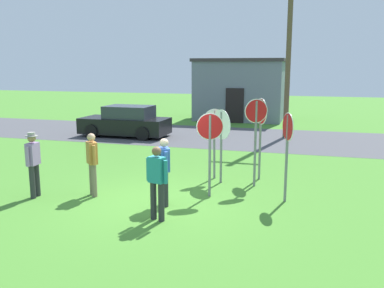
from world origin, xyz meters
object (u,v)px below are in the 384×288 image
object	(u,v)px
stop_sign_low_front	(210,140)
stop_sign_center_cluster	(221,133)
stop_sign_tallest	(287,142)
person_on_left	(163,167)
person_with_sunhat	(157,179)
stop_sign_rear_left	(256,128)
person_in_dark_shirt	(92,161)
stop_sign_rear_right	(261,124)
parked_car_on_street	(126,122)
person_near_signs	(33,161)
utility_pole	(289,39)
stop_sign_far_back	(214,131)

from	to	relation	value
stop_sign_low_front	stop_sign_center_cluster	bearing A→B (deg)	89.54
stop_sign_tallest	person_on_left	world-z (taller)	stop_sign_tallest
stop_sign_center_cluster	person_with_sunhat	xyz separation A→B (m)	(-0.72, -3.38, -0.55)
stop_sign_rear_left	person_in_dark_shirt	bearing A→B (deg)	-152.45
stop_sign_rear_right	stop_sign_tallest	size ratio (longest dim) A/B	1.08
stop_sign_rear_left	person_with_sunhat	xyz separation A→B (m)	(-1.73, -3.30, -0.75)
stop_sign_rear_right	person_in_dark_shirt	xyz separation A→B (m)	(-4.06, -2.87, -0.76)
parked_car_on_street	stop_sign_tallest	bearing A→B (deg)	-44.33
parked_car_on_street	person_with_sunhat	size ratio (longest dim) A/B	2.55
stop_sign_low_front	stop_sign_tallest	size ratio (longest dim) A/B	0.97
stop_sign_low_front	person_with_sunhat	bearing A→B (deg)	-109.48
person_on_left	person_near_signs	bearing A→B (deg)	-174.45
stop_sign_center_cluster	stop_sign_low_front	world-z (taller)	stop_sign_low_front
utility_pole	person_on_left	world-z (taller)	utility_pole
stop_sign_center_cluster	stop_sign_far_back	distance (m)	0.54
parked_car_on_street	stop_sign_center_cluster	size ratio (longest dim) A/B	1.97
parked_car_on_street	person_with_sunhat	world-z (taller)	person_with_sunhat
person_in_dark_shirt	person_on_left	distance (m)	2.09
stop_sign_center_cluster	stop_sign_rear_left	distance (m)	1.03
stop_sign_low_front	person_on_left	world-z (taller)	stop_sign_low_front
stop_sign_far_back	stop_sign_low_front	size ratio (longest dim) A/B	0.96
person_with_sunhat	person_in_dark_shirt	bearing A→B (deg)	152.28
stop_sign_far_back	person_in_dark_shirt	xyz separation A→B (m)	(-2.70, -2.62, -0.51)
stop_sign_low_front	person_on_left	size ratio (longest dim) A/B	1.32
stop_sign_tallest	person_in_dark_shirt	xyz separation A→B (m)	(-4.96, -0.93, -0.61)
parked_car_on_street	stop_sign_center_cluster	world-z (taller)	stop_sign_center_cluster
stop_sign_center_cluster	person_in_dark_shirt	size ratio (longest dim) A/B	1.29
stop_sign_center_cluster	stop_sign_rear_right	xyz separation A→B (m)	(1.04, 0.69, 0.20)
stop_sign_center_cluster	stop_sign_low_front	distance (m)	1.37
stop_sign_rear_right	stop_sign_center_cluster	bearing A→B (deg)	-146.38
stop_sign_rear_left	person_with_sunhat	world-z (taller)	stop_sign_rear_left
parked_car_on_street	utility_pole	bearing A→B (deg)	13.88
person_on_left	utility_pole	bearing A→B (deg)	78.46
stop_sign_center_cluster	stop_sign_rear_left	world-z (taller)	stop_sign_rear_left
person_in_dark_shirt	person_with_sunhat	xyz separation A→B (m)	(2.29, -1.20, 0.00)
stop_sign_tallest	person_with_sunhat	distance (m)	3.47
person_near_signs	stop_sign_rear_left	bearing A→B (deg)	26.00
stop_sign_center_cluster	stop_sign_rear_right	bearing A→B (deg)	33.62
stop_sign_rear_left	stop_sign_rear_right	size ratio (longest dim) A/B	1.02
utility_pole	person_in_dark_shirt	world-z (taller)	utility_pole
stop_sign_far_back	person_on_left	bearing A→B (deg)	-102.28
stop_sign_rear_right	person_with_sunhat	world-z (taller)	stop_sign_rear_right
stop_sign_far_back	stop_sign_tallest	world-z (taller)	stop_sign_tallest
stop_sign_low_front	stop_sign_rear_left	size ratio (longest dim) A/B	0.89
stop_sign_far_back	stop_sign_rear_left	bearing A→B (deg)	-21.56
parked_car_on_street	person_in_dark_shirt	distance (m)	9.50
stop_sign_center_cluster	stop_sign_low_front	xyz separation A→B (m)	(-0.01, -1.37, 0.01)
stop_sign_rear_left	stop_sign_far_back	bearing A→B (deg)	158.44
parked_car_on_street	stop_sign_low_front	world-z (taller)	stop_sign_low_front
utility_pole	stop_sign_far_back	bearing A→B (deg)	-101.28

